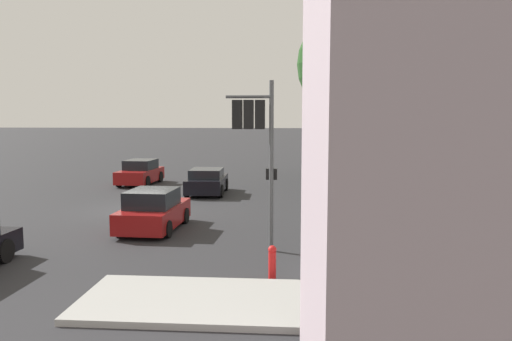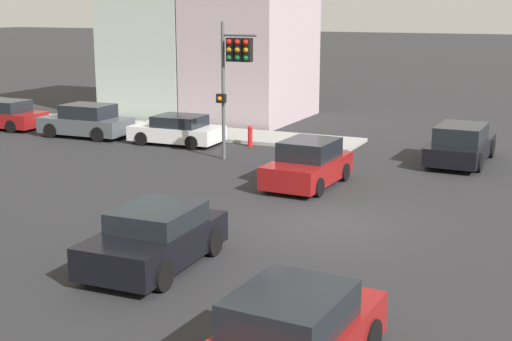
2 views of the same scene
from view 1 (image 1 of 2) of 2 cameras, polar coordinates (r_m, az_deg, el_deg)
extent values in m
plane|color=#28282B|center=(23.52, -13.67, -4.41)|extent=(300.00, 300.00, 0.00)
cylinder|color=#423323|center=(33.72, 10.71, 3.10)|extent=(0.66, 0.66, 4.96)
sphere|color=#234C1E|center=(33.83, 10.89, 11.85)|extent=(7.14, 7.14, 7.14)
cylinder|color=#515456|center=(15.62, 1.76, 0.39)|extent=(0.14, 0.14, 5.38)
cylinder|color=#515456|center=(15.60, -0.85, 8.43)|extent=(0.10, 1.42, 0.10)
cube|color=black|center=(15.56, 0.46, 6.41)|extent=(0.30, 0.30, 0.90)
sphere|color=red|center=(15.76, 0.51, 7.50)|extent=(0.20, 0.20, 0.20)
sphere|color=#99660F|center=(15.75, 0.51, 6.41)|extent=(0.20, 0.20, 0.20)
sphere|color=#0F511E|center=(15.75, 0.51, 5.32)|extent=(0.20, 0.20, 0.20)
cube|color=black|center=(15.59, -0.85, 6.41)|extent=(0.30, 0.30, 0.90)
sphere|color=red|center=(15.78, -0.79, 7.50)|extent=(0.20, 0.20, 0.20)
sphere|color=#99660F|center=(15.78, -0.78, 6.41)|extent=(0.20, 0.20, 0.20)
sphere|color=#0F511E|center=(15.78, -0.78, 5.32)|extent=(0.20, 0.20, 0.20)
cube|color=black|center=(15.63, -2.16, 6.41)|extent=(0.30, 0.30, 0.90)
sphere|color=red|center=(15.82, -2.08, 7.49)|extent=(0.20, 0.20, 0.20)
sphere|color=#99660F|center=(15.82, -2.08, 6.41)|extent=(0.20, 0.20, 0.20)
sphere|color=#0F511E|center=(15.82, -2.07, 5.32)|extent=(0.20, 0.20, 0.20)
cube|color=black|center=(15.83, 1.79, -0.40)|extent=(0.22, 0.35, 0.35)
sphere|color=orange|center=(15.97, 1.81, -0.34)|extent=(0.18, 0.18, 0.18)
cube|color=black|center=(27.61, -5.62, -1.51)|extent=(3.98, 2.03, 0.74)
cube|color=black|center=(27.38, -5.68, -0.30)|extent=(2.09, 1.75, 0.47)
cylinder|color=black|center=(28.97, -7.04, -1.59)|extent=(0.70, 0.24, 0.69)
cylinder|color=black|center=(28.72, -3.47, -1.62)|extent=(0.70, 0.24, 0.69)
cylinder|color=black|center=(26.60, -7.92, -2.30)|extent=(0.70, 0.24, 0.69)
cylinder|color=black|center=(26.33, -4.05, -2.35)|extent=(0.70, 0.24, 0.69)
cylinder|color=black|center=(16.51, -26.80, -8.21)|extent=(0.72, 0.24, 0.71)
cube|color=maroon|center=(19.30, -11.59, -5.04)|extent=(3.95, 2.01, 0.75)
cube|color=black|center=(19.04, -11.78, -3.10)|extent=(2.08, 1.72, 0.63)
cylinder|color=black|center=(20.75, -12.83, -4.94)|extent=(0.63, 0.25, 0.62)
cylinder|color=black|center=(20.23, -8.14, -5.13)|extent=(0.63, 0.25, 0.62)
cylinder|color=black|center=(18.55, -15.32, -6.34)|extent=(0.63, 0.25, 0.62)
cylinder|color=black|center=(17.97, -10.12, -6.62)|extent=(0.63, 0.25, 0.62)
cube|color=maroon|center=(32.03, -13.11, -0.54)|extent=(4.04, 2.10, 0.76)
cube|color=black|center=(32.11, -13.04, 0.69)|extent=(2.14, 1.76, 0.59)
cylinder|color=black|center=(30.62, -12.37, -1.25)|extent=(0.71, 0.26, 0.70)
cylinder|color=black|center=(31.27, -15.40, -1.18)|extent=(0.71, 0.26, 0.70)
cylinder|color=black|center=(32.90, -10.91, -0.70)|extent=(0.71, 0.26, 0.70)
cylinder|color=black|center=(33.50, -13.77, -0.65)|extent=(0.71, 0.26, 0.70)
cube|color=silver|center=(14.29, 15.21, -9.42)|extent=(2.09, 4.05, 0.63)
cube|color=black|center=(14.12, 14.64, -7.26)|extent=(1.79, 2.13, 0.48)
cylinder|color=black|center=(15.51, 18.94, -8.99)|extent=(0.24, 0.61, 0.60)
cylinder|color=black|center=(13.82, 21.14, -10.94)|extent=(0.24, 0.61, 0.60)
cylinder|color=black|center=(15.00, 9.74, -9.25)|extent=(0.24, 0.61, 0.60)
cylinder|color=black|center=(13.25, 10.76, -11.37)|extent=(0.24, 0.61, 0.60)
cylinder|color=black|center=(16.32, 26.55, -8.41)|extent=(0.24, 0.69, 0.68)
cylinder|color=red|center=(13.33, 1.87, -10.83)|extent=(0.20, 0.20, 0.75)
sphere|color=red|center=(13.21, 1.87, -9.02)|extent=(0.22, 0.22, 0.22)
camera|label=2|loc=(42.50, -14.31, 8.31)|focal=50.00mm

